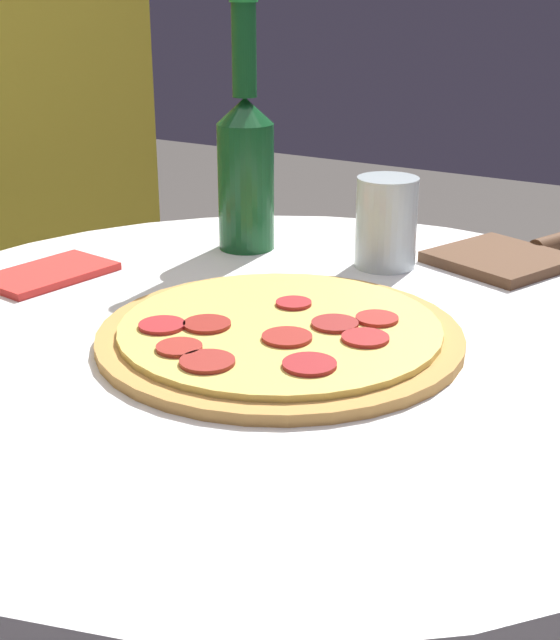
% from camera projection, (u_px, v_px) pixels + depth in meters
% --- Properties ---
extents(table, '(0.82, 0.82, 0.72)m').
position_uv_depth(table, '(279.00, 495.00, 0.87)').
color(table, white).
rests_on(table, ground_plane).
extents(pizza, '(0.32, 0.32, 0.02)m').
position_uv_depth(pizza, '(280.00, 333.00, 0.77)').
color(pizza, '#C68E47').
rests_on(pizza, table).
extents(beer_bottle, '(0.06, 0.06, 0.28)m').
position_uv_depth(beer_bottle, '(246.00, 162.00, 1.01)').
color(beer_bottle, '#144C23').
rests_on(beer_bottle, table).
extents(pizza_paddle, '(0.28, 0.16, 0.02)m').
position_uv_depth(pizza_paddle, '(520.00, 253.00, 1.00)').
color(pizza_paddle, brown).
rests_on(pizza_paddle, table).
extents(drinking_glass, '(0.07, 0.07, 0.10)m').
position_uv_depth(drinking_glass, '(387.00, 223.00, 0.96)').
color(drinking_glass, silver).
rests_on(drinking_glass, table).
extents(napkin, '(0.14, 0.10, 0.01)m').
position_uv_depth(napkin, '(50.00, 273.00, 0.94)').
color(napkin, red).
rests_on(napkin, table).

